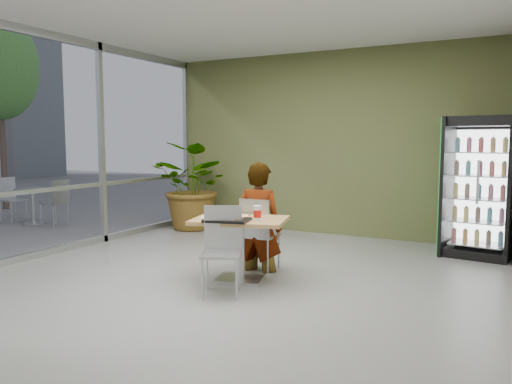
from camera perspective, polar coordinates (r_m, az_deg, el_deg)
ground at (r=5.92m, az=-3.73°, el=-10.35°), size 7.00×7.00×0.00m
room_envelope at (r=5.68m, az=-3.83°, el=5.34°), size 6.00×7.00×3.20m
storefront_frame at (r=7.68m, az=-23.40°, el=5.02°), size 0.10×7.00×3.20m
dining_table at (r=5.86m, az=-1.85°, el=-5.09°), size 1.22×0.99×0.75m
chair_far at (r=6.33m, az=0.19°, el=-4.20°), size 0.42×0.43×0.93m
chair_near at (r=5.45m, az=-3.89°, el=-5.76°), size 0.56×0.56×0.94m
seated_woman at (r=6.37m, az=0.37°, el=-4.14°), size 0.63×0.42×1.69m
pizza_plate at (r=5.92m, az=-1.69°, el=-2.72°), size 0.35×0.30×0.03m
soda_cup at (r=5.69m, az=0.16°, el=-2.43°), size 0.09×0.09×0.17m
napkin_stack at (r=5.84m, az=-5.63°, el=-2.95°), size 0.19×0.19×0.02m
cafeteria_tray at (r=5.62m, az=-3.30°, el=-3.21°), size 0.56×0.46×0.03m
beverage_fridge at (r=7.74m, az=24.13°, el=0.50°), size 0.99×0.81×1.99m
potted_plant at (r=9.33m, az=-6.95°, el=0.68°), size 1.61×1.44×1.62m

